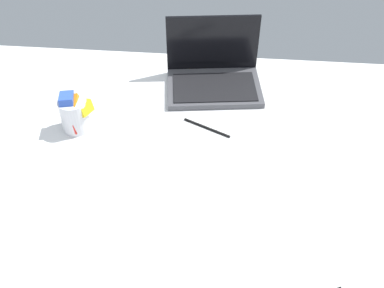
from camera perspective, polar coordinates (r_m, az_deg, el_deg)
The scene contains 4 objects.
bed_mattress at distance 139.50cm, azimuth -5.65°, elevation -7.69°, with size 180.00×140.00×18.00cm, color white.
laptop at distance 166.24cm, azimuth 2.69°, elevation 8.59°, with size 35.74×27.15×23.00cm.
snack_cup at distance 150.52cm, azimuth -14.34°, elevation 3.68°, with size 10.87×9.32×13.41cm.
charger_cable at distance 149.56cm, azimuth 1.84°, elevation 2.01°, with size 17.00×0.60×0.60cm, color black.
Camera 1 is at (21.44, -85.73, 116.94)cm, focal length 43.06 mm.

